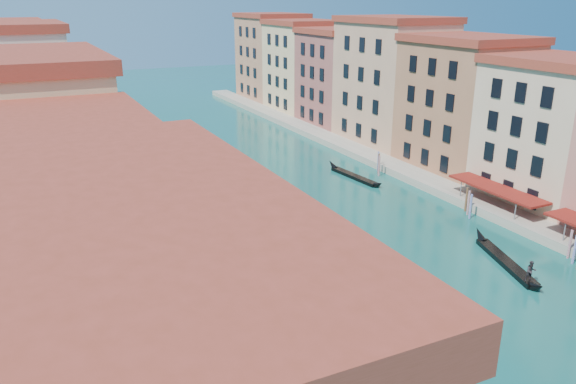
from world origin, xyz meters
name	(u,v)px	position (x,y,z in m)	size (l,w,h in m)	color
left_bank_palazzos	(20,127)	(-26.00, 64.68, 9.71)	(12.80, 128.40, 21.00)	beige
right_bank_palazzos	(414,93)	(30.00, 65.00, 9.75)	(12.80, 128.40, 21.00)	#A23C34
quay	(368,156)	(22.00, 65.00, 0.50)	(4.00, 140.00, 1.00)	gray
mooring_poles_right	(549,240)	(19.10, 28.80, 1.30)	(1.44, 54.24, 3.20)	brown
vaporetto_far	(158,148)	(-6.92, 81.25, 1.22)	(4.29, 18.22, 2.70)	white
gondola_fore	(373,303)	(-2.34, 27.37, 0.43)	(2.23, 12.74, 2.54)	black
gondola_right	(507,261)	(13.22, 28.35, 0.49)	(4.91, 12.53, 2.57)	black
gondola_far	(353,175)	(14.81, 57.85, 0.36)	(2.16, 12.32, 1.74)	black
motorboat_mid	(300,241)	(-2.20, 40.53, 0.55)	(3.61, 7.07, 1.40)	white
motorboat_far	(203,142)	(1.63, 84.74, 0.60)	(5.37, 7.66, 1.53)	white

